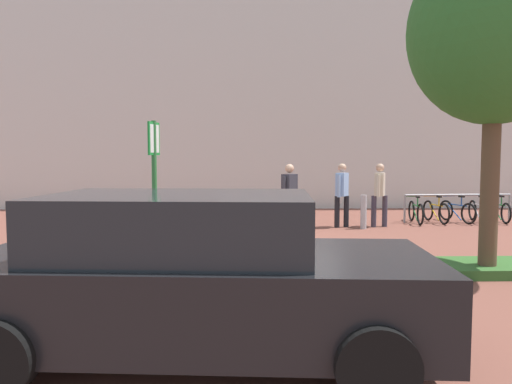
{
  "coord_description": "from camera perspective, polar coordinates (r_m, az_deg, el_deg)",
  "views": [
    {
      "loc": [
        -0.75,
        -9.62,
        1.88
      ],
      "look_at": [
        -0.44,
        1.63,
        1.07
      ],
      "focal_mm": 33.47,
      "sensor_mm": 36.0,
      "label": 1
    }
  ],
  "objects": [
    {
      "name": "bike_rack_cluster",
      "position": [
        15.04,
        22.91,
        -2.04
      ],
      "size": [
        3.21,
        1.74,
        0.83
      ],
      "color": "#99999E",
      "rests_on": "ground"
    },
    {
      "name": "bike_at_sign",
      "position": [
        7.91,
        -11.22,
        -7.1
      ],
      "size": [
        1.64,
        0.54,
        0.86
      ],
      "color": "black",
      "rests_on": "ground"
    },
    {
      "name": "car_black_suv",
      "position": [
        4.6,
        -7.19,
        -10.01
      ],
      "size": [
        4.42,
        2.28,
        1.54
      ],
      "color": "black",
      "rests_on": "ground"
    },
    {
      "name": "parking_sign_post",
      "position": [
        7.71,
        -12.06,
        2.01
      ],
      "size": [
        0.13,
        0.35,
        2.46
      ],
      "color": "#2D7238",
      "rests_on": "ground"
    },
    {
      "name": "ground_plane",
      "position": [
        9.83,
        2.82,
        -6.89
      ],
      "size": [
        60.0,
        60.0,
        0.0
      ],
      "primitive_type": "plane",
      "color": "brown"
    },
    {
      "name": "bollard_steel",
      "position": [
        12.88,
        12.73,
        -2.34
      ],
      "size": [
        0.16,
        0.16,
        0.9
      ],
      "primitive_type": "cylinder",
      "color": "#ADADB2",
      "rests_on": "ground"
    },
    {
      "name": "building_facade",
      "position": [
        18.31,
        0.8,
        13.95
      ],
      "size": [
        28.0,
        1.2,
        10.0
      ],
      "primitive_type": "cube",
      "color": "silver",
      "rests_on": "ground"
    },
    {
      "name": "planter_strip",
      "position": [
        7.9,
        8.34,
        -9.07
      ],
      "size": [
        7.0,
        1.1,
        0.16
      ],
      "primitive_type": "cube",
      "color": "#336028",
      "rests_on": "ground"
    },
    {
      "name": "person_casual_tan",
      "position": [
        13.0,
        10.23,
        0.12
      ],
      "size": [
        0.41,
        0.54,
        1.72
      ],
      "color": "black",
      "rests_on": "ground"
    },
    {
      "name": "person_shirt_blue",
      "position": [
        13.31,
        14.56,
        0.14
      ],
      "size": [
        0.46,
        0.57,
        1.72
      ],
      "color": "#383342",
      "rests_on": "ground"
    },
    {
      "name": "person_suited_dark",
      "position": [
        11.87,
        4.02,
        -0.2
      ],
      "size": [
        0.47,
        0.5,
        1.72
      ],
      "color": "black",
      "rests_on": "ground"
    },
    {
      "name": "tree_sidewalk",
      "position": [
        8.62,
        26.68,
        16.76
      ],
      "size": [
        2.65,
        2.65,
        5.31
      ],
      "color": "brown",
      "rests_on": "ground"
    }
  ]
}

